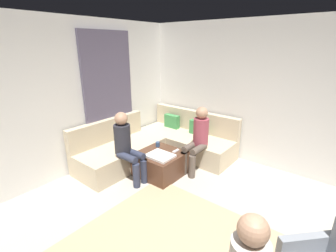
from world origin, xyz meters
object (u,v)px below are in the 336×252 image
(sectional_couch, at_px, (159,144))
(coffee_mug, at_px, (158,144))
(game_remote, at_px, (176,151))
(person_on_couch_back, at_px, (198,137))
(person_on_couch_side, at_px, (127,144))
(ottoman, at_px, (160,163))

(sectional_couch, bearing_deg, coffee_mug, -51.03)
(game_remote, bearing_deg, coffee_mug, -174.29)
(sectional_couch, bearing_deg, person_on_couch_back, 3.48)
(game_remote, relative_size, person_on_couch_side, 0.12)
(person_on_couch_back, distance_m, person_on_couch_side, 1.29)
(coffee_mug, height_order, person_on_couch_side, person_on_couch_side)
(coffee_mug, distance_m, person_on_couch_back, 0.77)
(coffee_mug, height_order, person_on_couch_back, person_on_couch_back)
(ottoman, bearing_deg, sectional_couch, 133.70)
(game_remote, xyz_separation_m, person_on_couch_side, (-0.52, -0.70, 0.23))
(person_on_couch_side, bearing_deg, person_on_couch_back, 144.00)
(ottoman, distance_m, person_on_couch_back, 0.83)
(sectional_couch, height_order, game_remote, sectional_couch)
(ottoman, distance_m, game_remote, 0.36)
(sectional_couch, relative_size, person_on_couch_side, 2.12)
(sectional_couch, height_order, ottoman, sectional_couch)
(person_on_couch_back, xyz_separation_m, person_on_couch_side, (-0.76, -1.04, 0.00))
(person_on_couch_back, height_order, person_on_couch_side, same)
(sectional_couch, xyz_separation_m, person_on_couch_side, (0.15, -0.99, 0.38))
(game_remote, xyz_separation_m, person_on_couch_back, (0.24, 0.34, 0.23))
(game_remote, bearing_deg, sectional_couch, 156.60)
(person_on_couch_back, bearing_deg, ottoman, 53.35)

